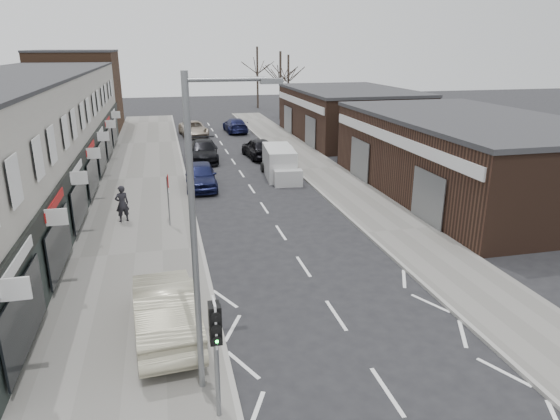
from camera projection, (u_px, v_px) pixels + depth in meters
ground at (358, 349)px, 14.92m from camera, size 160.00×160.00×0.00m
pavement_left at (143, 179)px, 33.75m from camera, size 5.50×64.00×0.12m
pavement_right at (319, 169)px, 36.49m from camera, size 3.50×64.00×0.12m
shop_terrace_left at (17, 138)px, 28.87m from camera, size 8.00×41.00×7.10m
brick_block_far at (79, 92)px, 52.29m from camera, size 8.00×10.00×8.00m
right_unit_near at (468, 157)px, 29.88m from camera, size 10.00×18.00×4.50m
right_unit_far at (349, 115)px, 48.36m from camera, size 10.00×16.00×4.50m
tree_far_a at (280, 119)px, 61.24m from camera, size 3.60×3.60×8.00m
tree_far_b at (288, 113)px, 67.33m from camera, size 3.60×3.60×7.50m
tree_far_c at (258, 108)px, 72.22m from camera, size 3.60×3.60×8.50m
traffic_light at (215, 333)px, 11.34m from camera, size 0.28×0.60×3.10m
street_lamp at (201, 224)px, 11.74m from camera, size 2.23×0.22×8.00m
warning_sign at (168, 185)px, 24.19m from camera, size 0.12×0.80×2.70m
white_van at (280, 163)px, 34.07m from camera, size 2.25×5.38×2.03m
sedan_on_pavement at (165, 308)px, 15.24m from camera, size 2.17×5.33×1.72m
pedestrian at (122, 204)px, 25.06m from camera, size 0.81×0.67×1.89m
parked_car_left_a at (201, 176)px, 31.49m from camera, size 2.09×4.83×1.62m
parked_car_left_b at (204, 151)px, 38.98m from camera, size 2.57×5.54×1.57m
parked_car_left_c at (193, 129)px, 49.71m from camera, size 2.89×5.44×1.45m
parked_car_right_a at (281, 154)px, 38.30m from camera, size 1.55×4.30×1.41m
parked_car_right_b at (259, 148)px, 40.02m from camera, size 2.36×4.94×1.63m
parked_car_right_c at (235, 125)px, 51.92m from camera, size 2.22×5.10×1.46m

